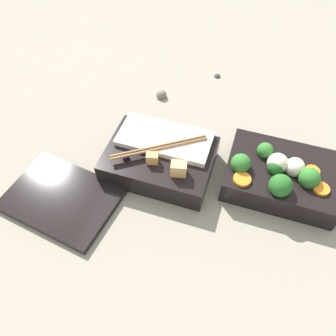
{
  "coord_description": "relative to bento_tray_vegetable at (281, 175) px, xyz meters",
  "views": [
    {
      "loc": [
        -0.03,
        0.4,
        0.54
      ],
      "look_at": [
        0.09,
        0.05,
        0.05
      ],
      "focal_mm": 35.0,
      "sensor_mm": 36.0,
      "label": 1
    }
  ],
  "objects": [
    {
      "name": "pebble_1",
      "position": [
        0.3,
        -0.18,
        -0.03
      ],
      "size": [
        0.03,
        0.03,
        0.03
      ],
      "primitive_type": "sphere",
      "color": "#7A6B5B",
      "rests_on": "ground_plane"
    },
    {
      "name": "bento_tray_rice",
      "position": [
        0.23,
        0.03,
        -0.0
      ],
      "size": [
        0.21,
        0.15,
        0.08
      ],
      "color": "black",
      "rests_on": "ground_plane"
    },
    {
      "name": "ground_plane",
      "position": [
        0.12,
        0.01,
        -0.03
      ],
      "size": [
        3.0,
        3.0,
        0.0
      ],
      "primitive_type": "plane",
      "color": "gray"
    },
    {
      "name": "pebble_0",
      "position": [
        0.0,
        -0.11,
        -0.03
      ],
      "size": [
        0.01,
        0.01,
        0.01
      ],
      "primitive_type": "sphere",
      "color": "gray",
      "rests_on": "ground_plane"
    },
    {
      "name": "pebble_2",
      "position": [
        0.19,
        -0.3,
        -0.03
      ],
      "size": [
        0.02,
        0.02,
        0.02
      ],
      "primitive_type": "sphere",
      "color": "#474442",
      "rests_on": "ground_plane"
    },
    {
      "name": "bento_lid",
      "position": [
        0.39,
        0.16,
        -0.03
      ],
      "size": [
        0.22,
        0.18,
        0.01
      ],
      "primitive_type": "cube",
      "rotation": [
        0.0,
        0.0,
        -0.14
      ],
      "color": "black",
      "rests_on": "ground_plane"
    },
    {
      "name": "bento_tray_vegetable",
      "position": [
        0.0,
        0.0,
        0.0
      ],
      "size": [
        0.21,
        0.15,
        0.08
      ],
      "color": "black",
      "rests_on": "ground_plane"
    }
  ]
}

